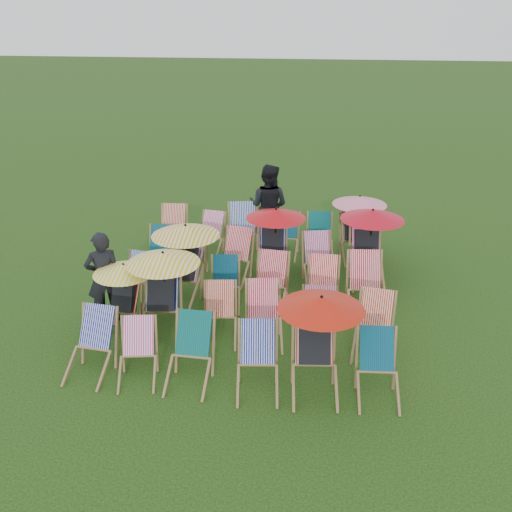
# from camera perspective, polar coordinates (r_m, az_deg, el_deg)

# --- Properties ---
(ground) EXTENTS (100.00, 100.00, 0.00)m
(ground) POSITION_cam_1_polar(r_m,az_deg,el_deg) (10.11, -0.78, -5.18)
(ground) COLOR black
(ground) RESTS_ON ground
(deckchair_0) EXTENTS (0.69, 0.90, 0.91)m
(deckchair_0) POSITION_cam_1_polar(r_m,az_deg,el_deg) (8.55, -16.27, -8.61)
(deckchair_0) COLOR olive
(deckchair_0) RESTS_ON ground
(deckchair_1) EXTENTS (0.67, 0.84, 0.83)m
(deckchair_1) POSITION_cam_1_polar(r_m,az_deg,el_deg) (8.30, -11.80, -9.54)
(deckchair_1) COLOR olive
(deckchair_1) RESTS_ON ground
(deckchair_2) EXTENTS (0.65, 0.89, 0.93)m
(deckchair_2) POSITION_cam_1_polar(r_m,az_deg,el_deg) (8.08, -6.68, -9.69)
(deckchair_2) COLOR olive
(deckchair_2) RESTS_ON ground
(deckchair_3) EXTENTS (0.69, 0.89, 0.90)m
(deckchair_3) POSITION_cam_1_polar(r_m,az_deg,el_deg) (7.88, 0.16, -10.59)
(deckchair_3) COLOR olive
(deckchair_3) RESTS_ON ground
(deckchair_4) EXTENTS (1.17, 1.25, 1.39)m
(deckchair_4) POSITION_cam_1_polar(r_m,az_deg,el_deg) (7.78, 6.07, -8.74)
(deckchair_4) COLOR olive
(deckchair_4) RESTS_ON ground
(deckchair_5) EXTENTS (0.64, 0.85, 0.89)m
(deckchair_5) POSITION_cam_1_polar(r_m,az_deg,el_deg) (7.93, 12.13, -11.02)
(deckchair_5) COLOR olive
(deckchair_5) RESTS_ON ground
(deckchair_6) EXTENTS (0.98, 1.04, 1.16)m
(deckchair_6) POSITION_cam_1_polar(r_m,az_deg,el_deg) (9.41, -13.30, -4.03)
(deckchair_6) COLOR olive
(deckchair_6) RESTS_ON ground
(deckchair_7) EXTENTS (1.16, 1.24, 1.38)m
(deckchair_7) POSITION_cam_1_polar(r_m,az_deg,el_deg) (9.15, -9.44, -3.68)
(deckchair_7) COLOR olive
(deckchair_7) RESTS_ON ground
(deckchair_8) EXTENTS (0.66, 0.85, 0.85)m
(deckchair_8) POSITION_cam_1_polar(r_m,az_deg,el_deg) (9.05, -3.66, -5.87)
(deckchair_8) COLOR olive
(deckchair_8) RESTS_ON ground
(deckchair_9) EXTENTS (0.73, 0.92, 0.91)m
(deckchair_9) POSITION_cam_1_polar(r_m,az_deg,el_deg) (8.95, 0.78, -5.99)
(deckchair_9) COLOR olive
(deckchair_9) RESTS_ON ground
(deckchair_10) EXTENTS (0.59, 0.83, 0.89)m
(deckchair_10) POSITION_cam_1_polar(r_m,az_deg,el_deg) (8.82, 6.23, -6.69)
(deckchair_10) COLOR olive
(deckchair_10) RESTS_ON ground
(deckchair_11) EXTENTS (0.72, 0.92, 0.91)m
(deckchair_11) POSITION_cam_1_polar(r_m,az_deg,el_deg) (8.84, 11.72, -6.97)
(deckchair_11) COLOR olive
(deckchair_11) RESTS_ON ground
(deckchair_12) EXTENTS (0.64, 0.83, 0.85)m
(deckchair_12) POSITION_cam_1_polar(r_m,az_deg,el_deg) (10.33, -11.94, -2.43)
(deckchair_12) COLOR olive
(deckchair_12) RESTS_ON ground
(deckchair_13) EXTENTS (1.19, 1.27, 1.42)m
(deckchair_13) POSITION_cam_1_polar(r_m,az_deg,el_deg) (10.10, -7.39, -0.68)
(deckchair_13) COLOR olive
(deckchair_13) RESTS_ON ground
(deckchair_14) EXTENTS (0.65, 0.83, 0.83)m
(deckchair_14) POSITION_cam_1_polar(r_m,az_deg,el_deg) (10.01, -3.10, -2.85)
(deckchair_14) COLOR olive
(deckchair_14) RESTS_ON ground
(deckchair_15) EXTENTS (0.69, 0.91, 0.93)m
(deckchair_15) POSITION_cam_1_polar(r_m,az_deg,el_deg) (9.91, 1.35, -2.79)
(deckchair_15) COLOR olive
(deckchair_15) RESTS_ON ground
(deckchair_16) EXTENTS (0.61, 0.85, 0.91)m
(deckchair_16) POSITION_cam_1_polar(r_m,az_deg,el_deg) (9.88, 6.68, -3.14)
(deckchair_16) COLOR olive
(deckchair_16) RESTS_ON ground
(deckchair_17) EXTENTS (0.74, 0.97, 1.00)m
(deckchair_17) POSITION_cam_1_polar(r_m,az_deg,el_deg) (9.92, 10.99, -3.01)
(deckchair_17) COLOR olive
(deckchair_17) RESTS_ON ground
(deckchair_18) EXTENTS (0.59, 0.83, 0.89)m
(deckchair_18) POSITION_cam_1_polar(r_m,az_deg,el_deg) (11.37, -9.71, 0.37)
(deckchair_18) COLOR olive
(deckchair_18) RESTS_ON ground
(deckchair_19) EXTENTS (0.63, 0.82, 0.84)m
(deckchair_19) POSITION_cam_1_polar(r_m,az_deg,el_deg) (11.22, -6.45, 0.11)
(deckchair_19) COLOR olive
(deckchair_19) RESTS_ON ground
(deckchair_20) EXTENTS (0.76, 0.96, 0.94)m
(deckchair_20) POSITION_cam_1_polar(r_m,az_deg,el_deg) (10.95, -2.20, -0.07)
(deckchair_20) COLOR olive
(deckchair_20) RESTS_ON ground
(deckchair_21) EXTENTS (1.14, 1.21, 1.35)m
(deckchair_21) POSITION_cam_1_polar(r_m,az_deg,el_deg) (10.96, 1.73, 1.36)
(deckchair_21) COLOR olive
(deckchair_21) RESTS_ON ground
(deckchair_22) EXTENTS (0.77, 0.95, 0.92)m
(deckchair_22) POSITION_cam_1_polar(r_m,az_deg,el_deg) (10.87, 6.32, -0.47)
(deckchair_22) COLOR olive
(deckchair_22) RESTS_ON ground
(deckchair_23) EXTENTS (1.19, 1.27, 1.42)m
(deckchair_23) POSITION_cam_1_polar(r_m,az_deg,el_deg) (10.95, 11.19, 1.05)
(deckchair_23) COLOR olive
(deckchair_23) RESTS_ON ground
(deckchair_24) EXTENTS (0.68, 0.91, 0.95)m
(deckchair_24) POSITION_cam_1_polar(r_m,az_deg,el_deg) (12.33, -8.41, 2.53)
(deckchair_24) COLOR olive
(deckchair_24) RESTS_ON ground
(deckchair_25) EXTENTS (0.66, 0.85, 0.85)m
(deckchair_25) POSITION_cam_1_polar(r_m,az_deg,el_deg) (12.14, -4.69, 2.11)
(deckchair_25) COLOR olive
(deckchair_25) RESTS_ON ground
(deckchair_26) EXTENTS (0.84, 1.05, 1.03)m
(deckchair_26) POSITION_cam_1_polar(r_m,az_deg,el_deg) (12.05, -1.28, 2.48)
(deckchair_26) COLOR olive
(deckchair_26) RESTS_ON ground
(deckchair_27) EXTENTS (0.61, 0.83, 0.87)m
(deckchair_27) POSITION_cam_1_polar(r_m,az_deg,el_deg) (12.05, 2.94, 2.05)
(deckchair_27) COLOR olive
(deckchair_27) RESTS_ON ground
(deckchair_28) EXTENTS (0.64, 0.85, 0.88)m
(deckchair_28) POSITION_cam_1_polar(r_m,az_deg,el_deg) (12.03, 6.41, 1.90)
(deckchair_28) COLOR olive
(deckchair_28) RESTS_ON ground
(deckchair_29) EXTENTS (1.12, 1.21, 1.32)m
(deckchair_29) POSITION_cam_1_polar(r_m,az_deg,el_deg) (11.97, 10.04, 2.90)
(deckchair_29) COLOR olive
(deckchair_29) RESTS_ON ground
(person_left) EXTENTS (0.69, 0.61, 1.59)m
(person_left) POSITION_cam_1_polar(r_m,az_deg,el_deg) (9.70, -14.99, -2.08)
(person_left) COLOR black
(person_left) RESTS_ON ground
(person_rear) EXTENTS (1.05, 0.91, 1.84)m
(person_rear) POSITION_cam_1_polar(r_m,az_deg,el_deg) (12.35, 1.24, 5.02)
(person_rear) COLOR black
(person_rear) RESTS_ON ground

